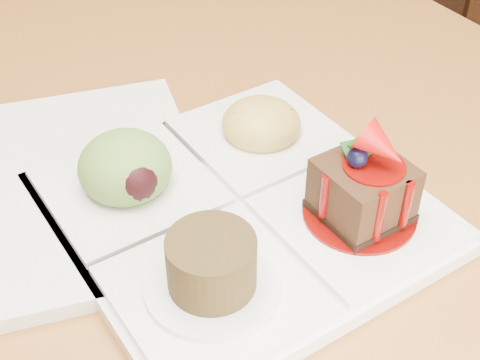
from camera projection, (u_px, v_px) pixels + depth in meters
sampler_plate at (236, 196)px, 0.46m from camera, size 0.25×0.25×0.09m
second_plate at (41, 192)px, 0.49m from camera, size 0.29×0.29×0.01m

